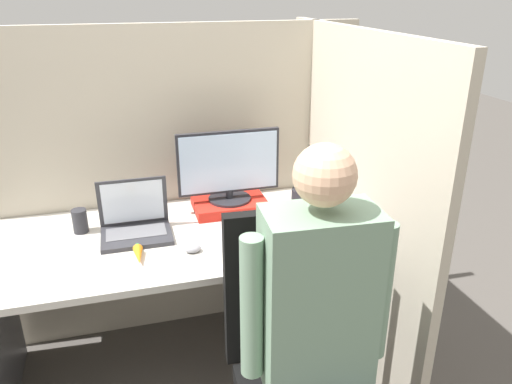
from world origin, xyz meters
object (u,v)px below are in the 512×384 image
paper_box (230,204)px  stapler (311,211)px  carrot_toy (139,255)px  office_chair (300,364)px  coffee_mug (301,197)px  laptop (135,225)px  person (323,332)px  pen_cup (80,221)px  monitor (229,166)px

paper_box → stapler: (0.36, -0.18, -0.00)m
carrot_toy → office_chair: (0.50, -0.53, -0.22)m
paper_box → coffee_mug: (0.36, -0.04, 0.02)m
coffee_mug → stapler: bearing=-90.1°
laptop → person: (0.51, -0.91, 0.00)m
stapler → coffee_mug: (0.00, 0.15, 0.02)m
laptop → office_chair: 0.94m
person → coffee_mug: person is taller
carrot_toy → office_chair: 0.76m
stapler → person: bearing=-109.4°
pen_cup → monitor: bearing=5.2°
paper_box → office_chair: office_chair is taller
carrot_toy → office_chair: bearing=-46.6°
monitor → office_chair: 1.01m
paper_box → pen_cup: pen_cup is taller
monitor → coffee_mug: size_ratio=5.28×
person → coffee_mug: size_ratio=14.73×
monitor → pen_cup: monitor is taller
laptop → person: size_ratio=0.22×
paper_box → pen_cup: 0.70m
stapler → office_chair: (-0.32, -0.73, -0.22)m
office_chair → paper_box: bearing=92.4°
person → laptop: bearing=119.1°
laptop → carrot_toy: laptop is taller
paper_box → monitor: 0.20m
coffee_mug → pen_cup: 1.05m
person → pen_cup: bearing=126.5°
office_chair → coffee_mug: office_chair is taller
paper_box → person: 1.07m
office_chair → coffee_mug: bearing=69.9°
paper_box → coffee_mug: bearing=-6.2°
monitor → carrot_toy: 0.63m
monitor → pen_cup: size_ratio=4.57×
paper_box → coffee_mug: 0.36m
monitor → person: bearing=-87.5°
carrot_toy → pen_cup: bearing=126.1°
stapler → carrot_toy: 0.84m
monitor → laptop: (-0.46, -0.16, -0.17)m
monitor → laptop: 0.52m
person → paper_box: bearing=92.5°
laptop → carrot_toy: 0.23m
monitor → coffee_mug: (0.36, -0.04, -0.18)m
stapler → paper_box: bearing=152.7°
carrot_toy → coffee_mug: 0.89m
stapler → carrot_toy: size_ratio=1.04×
person → coffee_mug: 1.07m
paper_box → carrot_toy: size_ratio=2.35×
office_chair → person: size_ratio=0.78×
carrot_toy → person: size_ratio=0.11×
monitor → stapler: size_ratio=3.18×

